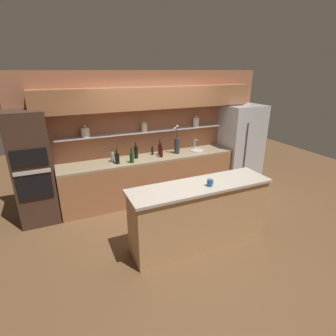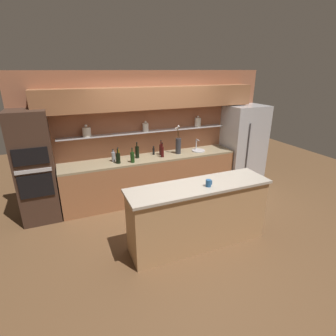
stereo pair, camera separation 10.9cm
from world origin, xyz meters
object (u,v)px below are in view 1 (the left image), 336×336
bottle_wine_2 (117,158)px  bottle_spirit_3 (112,157)px  oven_tower (33,169)px  bottle_wine_0 (136,152)px  refrigerator (241,145)px  bottle_wine_1 (160,149)px  coffee_mug (210,183)px  bottle_sauce_5 (152,151)px  bottle_oil_7 (117,155)px  bottle_wine_4 (161,152)px  flower_vase (177,145)px  bottle_wine_6 (132,157)px  sink_fixture (197,150)px

bottle_wine_2 → bottle_spirit_3: bearing=113.7°
oven_tower → bottle_wine_0: (1.88, 0.06, 0.04)m
bottle_wine_2 → refrigerator: bearing=1.4°
oven_tower → bottle_wine_1: (2.40, 0.07, 0.04)m
coffee_mug → bottle_wine_0: bearing=104.2°
refrigerator → bottle_sauce_5: refrigerator is taller
oven_tower → bottle_oil_7: oven_tower is taller
bottle_wine_0 → bottle_wine_4: size_ratio=1.08×
flower_vase → bottle_spirit_3: (-1.39, 0.01, -0.09)m
oven_tower → bottle_spirit_3: oven_tower is taller
refrigerator → bottle_wine_0: bearing=177.7°
bottle_spirit_3 → bottle_wine_4: 0.99m
flower_vase → bottle_wine_6: flower_vase is taller
bottle_wine_4 → coffee_mug: (0.00, -1.82, 0.04)m
bottle_oil_7 → bottle_wine_4: bearing=-12.9°
oven_tower → bottle_spirit_3: 1.39m
bottle_oil_7 → sink_fixture: bearing=-3.6°
bottle_wine_0 → bottle_wine_1: size_ratio=1.04×
bottle_wine_1 → bottle_sauce_5: bottle_wine_1 is taller
flower_vase → bottle_wine_0: flower_vase is taller
refrigerator → oven_tower: size_ratio=0.93×
bottle_wine_2 → bottle_wine_4: (0.92, 0.03, 0.01)m
flower_vase → sink_fixture: size_ratio=2.15×
oven_tower → bottle_wine_4: (2.37, -0.08, 0.03)m
bottle_wine_0 → coffee_mug: size_ratio=3.20×
bottle_oil_7 → coffee_mug: 2.19m
bottle_wine_1 → coffee_mug: 1.96m
sink_fixture → flower_vase: bearing=179.4°
oven_tower → bottle_wine_6: size_ratio=6.85×
sink_fixture → coffee_mug: bearing=-115.1°
sink_fixture → bottle_oil_7: bearing=176.4°
bottle_wine_1 → bottle_spirit_3: bearing=-177.6°
bottle_sauce_5 → bottle_oil_7: (-0.76, -0.02, 0.02)m
flower_vase → sink_fixture: (0.49, -0.00, -0.17)m
coffee_mug → bottle_sauce_5: bearing=93.1°
bottle_wine_4 → bottle_wine_6: bottle_wine_4 is taller
bottle_wine_4 → bottle_sauce_5: bottle_wine_4 is taller
bottle_wine_0 → bottle_spirit_3: bottle_wine_0 is taller
coffee_mug → bottle_wine_6: bearing=110.8°
oven_tower → bottle_oil_7: bearing=4.7°
flower_vase → bottle_wine_2: flower_vase is taller
bottle_sauce_5 → bottle_oil_7: size_ratio=0.75×
bottle_wine_6 → bottle_wine_4: bearing=7.7°
refrigerator → bottle_wine_2: size_ratio=6.35×
bottle_sauce_5 → bottle_wine_6: (-0.55, -0.31, 0.03)m
bottle_spirit_3 → coffee_mug: 2.16m
oven_tower → bottle_wine_0: 1.88m
bottle_spirit_3 → bottle_sauce_5: bottle_spirit_3 is taller
flower_vase → sink_fixture: 0.52m
bottle_wine_4 → bottle_wine_0: bearing=164.0°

